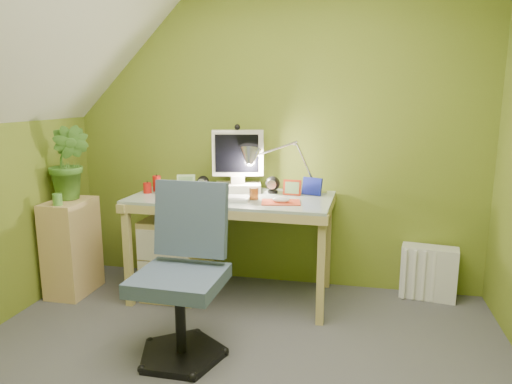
% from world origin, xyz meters
% --- Properties ---
extents(wall_back, '(3.20, 0.01, 2.40)m').
position_xyz_m(wall_back, '(0.00, 1.60, 1.20)').
color(wall_back, olive).
rests_on(wall_back, floor).
extents(desk, '(1.45, 0.75, 0.77)m').
position_xyz_m(desk, '(-0.23, 1.23, 0.38)').
color(desk, tan).
rests_on(desk, floor).
extents(monitor, '(0.44, 0.32, 0.54)m').
position_xyz_m(monitor, '(-0.23, 1.41, 1.04)').
color(monitor, silver).
rests_on(monitor, desk).
extents(speaker_left, '(0.10, 0.10, 0.11)m').
position_xyz_m(speaker_left, '(-0.50, 1.39, 0.82)').
color(speaker_left, black).
rests_on(speaker_left, desk).
extents(speaker_right, '(0.11, 0.11, 0.13)m').
position_xyz_m(speaker_right, '(0.04, 1.39, 0.83)').
color(speaker_right, black).
rests_on(speaker_right, desk).
extents(keyboard, '(0.48, 0.18, 0.02)m').
position_xyz_m(keyboard, '(-0.31, 1.09, 0.78)').
color(keyboard, white).
rests_on(keyboard, desk).
extents(mousepad, '(0.29, 0.23, 0.01)m').
position_xyz_m(mousepad, '(0.15, 1.09, 0.77)').
color(mousepad, red).
rests_on(mousepad, desk).
extents(mouse, '(0.12, 0.08, 0.04)m').
position_xyz_m(mouse, '(0.15, 1.09, 0.79)').
color(mouse, white).
rests_on(mouse, mousepad).
extents(amber_tumbler, '(0.07, 0.07, 0.08)m').
position_xyz_m(amber_tumbler, '(-0.05, 1.15, 0.81)').
color(amber_tumbler, brown).
rests_on(amber_tumbler, desk).
extents(candle_cluster, '(0.17, 0.16, 0.12)m').
position_xyz_m(candle_cluster, '(-0.83, 1.24, 0.82)').
color(candle_cluster, red).
rests_on(candle_cluster, desk).
extents(photo_frame_red, '(0.13, 0.03, 0.11)m').
position_xyz_m(photo_frame_red, '(0.19, 1.35, 0.82)').
color(photo_frame_red, red).
rests_on(photo_frame_red, desk).
extents(photo_frame_blue, '(0.15, 0.07, 0.13)m').
position_xyz_m(photo_frame_blue, '(0.33, 1.39, 0.83)').
color(photo_frame_blue, navy).
rests_on(photo_frame_blue, desk).
extents(photo_frame_green, '(0.14, 0.06, 0.12)m').
position_xyz_m(photo_frame_green, '(-0.63, 1.37, 0.82)').
color(photo_frame_green, '#ADCF8E').
rests_on(photo_frame_green, desk).
extents(desk_lamp, '(0.53, 0.23, 0.57)m').
position_xyz_m(desk_lamp, '(0.22, 1.41, 1.05)').
color(desk_lamp, '#B2B1B6').
rests_on(desk_lamp, desk).
extents(side_ledge, '(0.27, 0.41, 0.72)m').
position_xyz_m(side_ledge, '(-1.43, 1.04, 0.36)').
color(side_ledge, tan).
rests_on(side_ledge, floor).
extents(potted_plant, '(0.32, 0.27, 0.56)m').
position_xyz_m(potted_plant, '(-1.43, 1.09, 0.99)').
color(potted_plant, '#417627').
rests_on(potted_plant, side_ledge).
extents(green_cup, '(0.08, 0.08, 0.08)m').
position_xyz_m(green_cup, '(-1.41, 0.89, 0.76)').
color(green_cup, '#57963E').
rests_on(green_cup, side_ledge).
extents(task_chair, '(0.56, 0.56, 0.97)m').
position_xyz_m(task_chair, '(-0.29, 0.34, 0.49)').
color(task_chair, '#3F5168').
rests_on(task_chair, floor).
extents(radiator, '(0.41, 0.22, 0.39)m').
position_xyz_m(radiator, '(1.19, 1.50, 0.20)').
color(radiator, silver).
rests_on(radiator, floor).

